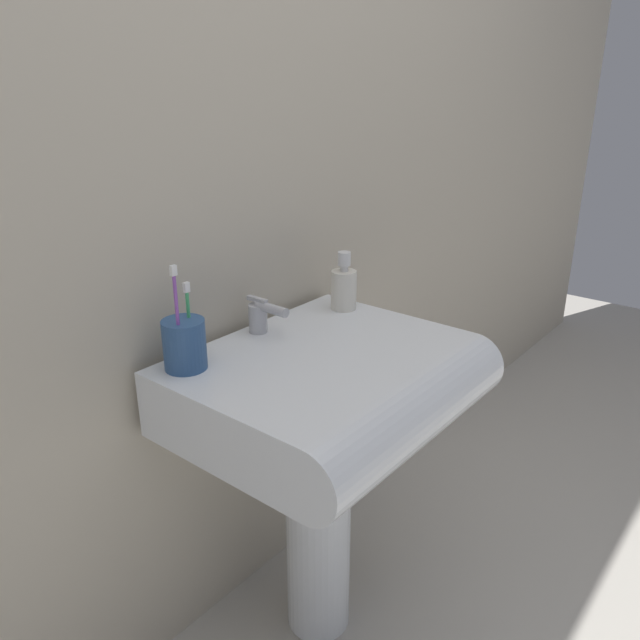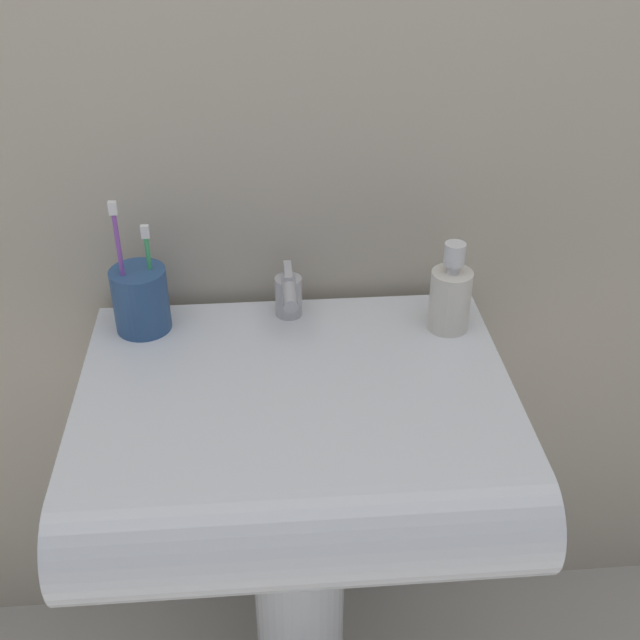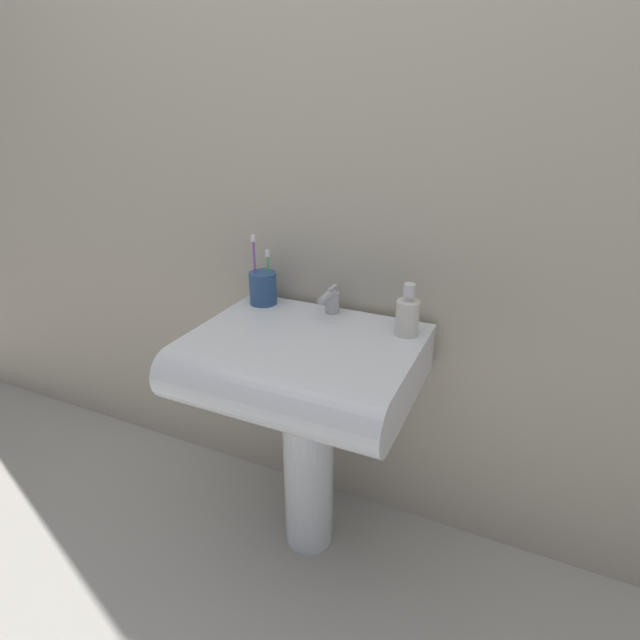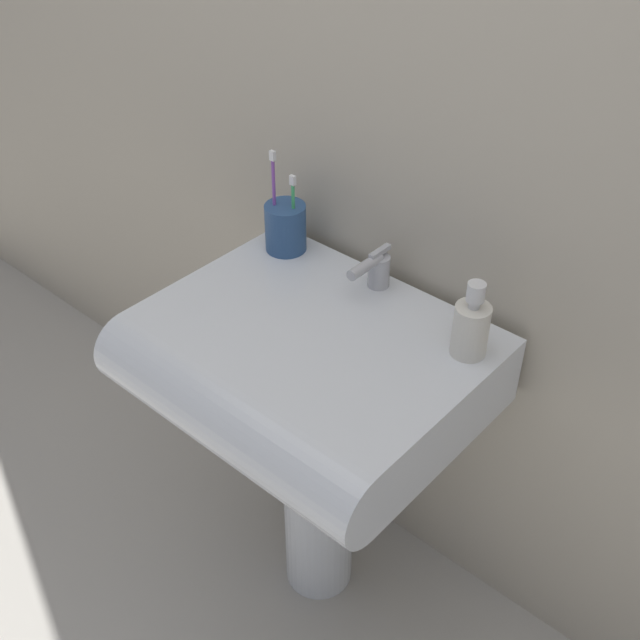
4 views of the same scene
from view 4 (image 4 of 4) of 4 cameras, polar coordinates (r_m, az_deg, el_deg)
name	(u,v)px [view 4 (image 4 of 4)]	position (r m, az deg, el deg)	size (l,w,h in m)	color
ground_plane	(319,571)	(2.03, -0.07, -17.44)	(6.00, 6.00, 0.00)	#ADA89E
wall_back	(421,47)	(1.45, 7.20, 18.69)	(5.00, 0.05, 2.40)	#B7AD99
sink_pedestal	(319,488)	(1.79, -0.08, -11.84)	(0.16, 0.16, 0.61)	white
sink_basin	(299,370)	(1.49, -1.47, -3.60)	(0.62, 0.51, 0.14)	white
faucet	(374,269)	(1.56, 3.89, 3.66)	(0.04, 0.12, 0.08)	#B7B7BC
toothbrush_cup	(285,227)	(1.67, -2.47, 6.64)	(0.09, 0.09, 0.22)	#2D5184
soap_bottle	(471,327)	(1.41, 10.69, -0.49)	(0.06, 0.06, 0.15)	silver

